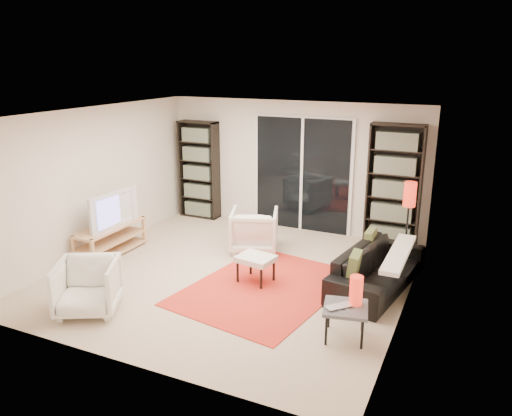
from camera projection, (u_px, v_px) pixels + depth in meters
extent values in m
plane|color=beige|center=(233.00, 275.00, 7.50)|extent=(5.00, 5.00, 0.00)
cube|color=silver|center=(293.00, 166.00, 9.34)|extent=(5.00, 0.02, 2.40)
cube|color=silver|center=(116.00, 259.00, 4.99)|extent=(5.00, 0.02, 2.40)
cube|color=silver|center=(96.00, 181.00, 8.16)|extent=(0.02, 5.00, 2.40)
cube|color=silver|center=(411.00, 221.00, 6.16)|extent=(0.02, 5.00, 2.40)
cube|color=white|center=(230.00, 114.00, 6.82)|extent=(5.00, 5.00, 0.02)
cube|color=white|center=(302.00, 175.00, 9.27)|extent=(1.92, 0.06, 2.16)
cube|color=black|center=(302.00, 175.00, 9.24)|extent=(1.80, 0.02, 2.10)
cube|color=white|center=(301.00, 175.00, 9.23)|extent=(0.05, 0.02, 2.10)
cube|color=black|center=(199.00, 170.00, 10.04)|extent=(0.80, 0.30, 1.95)
cube|color=#91523E|center=(199.00, 170.00, 10.03)|extent=(0.70, 0.22, 1.85)
cube|color=black|center=(394.00, 186.00, 8.48)|extent=(0.90, 0.30, 2.10)
cube|color=#91523E|center=(394.00, 186.00, 8.46)|extent=(0.80, 0.22, 2.00)
cube|color=tan|center=(110.00, 227.00, 8.16)|extent=(0.43, 1.35, 0.04)
cube|color=tan|center=(111.00, 240.00, 8.23)|extent=(0.43, 1.35, 0.03)
cube|color=tan|center=(112.00, 251.00, 8.28)|extent=(0.43, 1.35, 0.04)
cube|color=tan|center=(74.00, 251.00, 7.75)|extent=(0.05, 0.05, 0.50)
cube|color=tan|center=(127.00, 227.00, 8.86)|extent=(0.05, 0.05, 0.50)
cube|color=tan|center=(93.00, 255.00, 7.60)|extent=(0.05, 0.05, 0.50)
cube|color=tan|center=(144.00, 230.00, 8.71)|extent=(0.05, 0.05, 0.50)
imported|color=black|center=(109.00, 209.00, 8.06)|extent=(0.22, 1.02, 0.58)
cube|color=red|center=(265.00, 288.00, 7.07)|extent=(2.23, 2.77, 0.01)
imported|color=black|center=(378.00, 269.00, 7.01)|extent=(1.08, 2.07, 0.58)
imported|color=silver|center=(254.00, 230.00, 8.38)|extent=(0.98, 1.00, 0.71)
imported|color=silver|center=(87.00, 287.00, 6.32)|extent=(1.00, 1.01, 0.69)
cube|color=silver|center=(256.00, 259.00, 7.17)|extent=(0.57, 0.49, 0.08)
cylinder|color=black|center=(238.00, 272.00, 7.20)|extent=(0.04, 0.04, 0.32)
cylinder|color=black|center=(251.00, 265.00, 7.47)|extent=(0.04, 0.04, 0.32)
cylinder|color=black|center=(261.00, 279.00, 6.98)|extent=(0.04, 0.04, 0.32)
cylinder|color=black|center=(274.00, 271.00, 7.25)|extent=(0.04, 0.04, 0.32)
cube|color=#4C4D52|center=(346.00, 308.00, 5.71)|extent=(0.59, 0.59, 0.04)
cylinder|color=black|center=(326.00, 330.00, 5.62)|extent=(0.03, 0.03, 0.38)
cylinder|color=black|center=(329.00, 313.00, 5.99)|extent=(0.03, 0.03, 0.38)
cylinder|color=black|center=(362.00, 334.00, 5.53)|extent=(0.03, 0.03, 0.38)
cylinder|color=black|center=(363.00, 316.00, 5.91)|extent=(0.03, 0.03, 0.38)
imported|color=silver|center=(341.00, 308.00, 5.63)|extent=(0.36, 0.37, 0.02)
cylinder|color=red|center=(356.00, 290.00, 5.71)|extent=(0.15, 0.15, 0.35)
cylinder|color=black|center=(403.00, 267.00, 7.74)|extent=(0.21, 0.21, 0.03)
cylinder|color=black|center=(406.00, 237.00, 7.59)|extent=(0.03, 0.03, 1.03)
cylinder|color=red|center=(410.00, 194.00, 7.40)|extent=(0.19, 0.19, 0.37)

